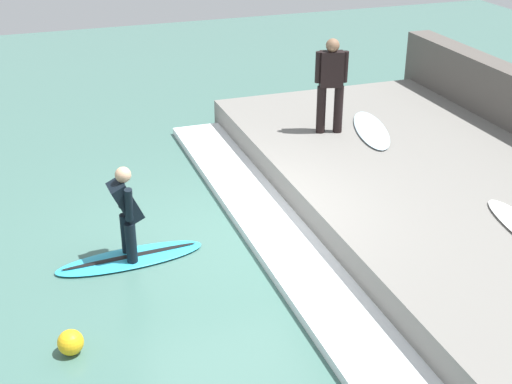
# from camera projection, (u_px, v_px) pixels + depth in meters

# --- Properties ---
(ground_plane) EXTENTS (28.00, 28.00, 0.00)m
(ground_plane) POSITION_uv_depth(u_px,v_px,m) (229.00, 241.00, 10.09)
(ground_plane) COLOR #426B60
(concrete_ledge) EXTENTS (4.40, 9.14, 0.52)m
(concrete_ledge) POSITION_uv_depth(u_px,v_px,m) (435.00, 191.00, 10.96)
(concrete_ledge) COLOR slate
(concrete_ledge) RESTS_ON ground_plane
(wave_foam_crest) EXTENTS (0.91, 8.68, 0.13)m
(wave_foam_crest) POSITION_uv_depth(u_px,v_px,m) (273.00, 229.00, 10.26)
(wave_foam_crest) COLOR white
(wave_foam_crest) RESTS_ON ground_plane
(surfboard_riding) EXTENTS (2.04, 0.70, 0.07)m
(surfboard_riding) POSITION_uv_depth(u_px,v_px,m) (130.00, 258.00, 9.60)
(surfboard_riding) COLOR #2DADD1
(surfboard_riding) RESTS_ON ground_plane
(surfer_riding) EXTENTS (0.44, 0.60, 1.31)m
(surfer_riding) POSITION_uv_depth(u_px,v_px,m) (126.00, 208.00, 9.28)
(surfer_riding) COLOR black
(surfer_riding) RESTS_ON surfboard_riding
(surfer_waiting_near) EXTENTS (0.54, 0.34, 1.65)m
(surfer_waiting_near) POSITION_uv_depth(u_px,v_px,m) (331.00, 81.00, 12.11)
(surfer_waiting_near) COLOR black
(surfer_waiting_near) RESTS_ON concrete_ledge
(surfboard_waiting_near) EXTENTS (1.07, 1.98, 0.06)m
(surfboard_waiting_near) POSITION_uv_depth(u_px,v_px,m) (371.00, 130.00, 12.53)
(surfboard_waiting_near) COLOR silver
(surfboard_waiting_near) RESTS_ON concrete_ledge
(marker_buoy) EXTENTS (0.29, 0.29, 0.29)m
(marker_buoy) POSITION_uv_depth(u_px,v_px,m) (71.00, 342.00, 7.78)
(marker_buoy) COLOR yellow
(marker_buoy) RESTS_ON ground_plane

